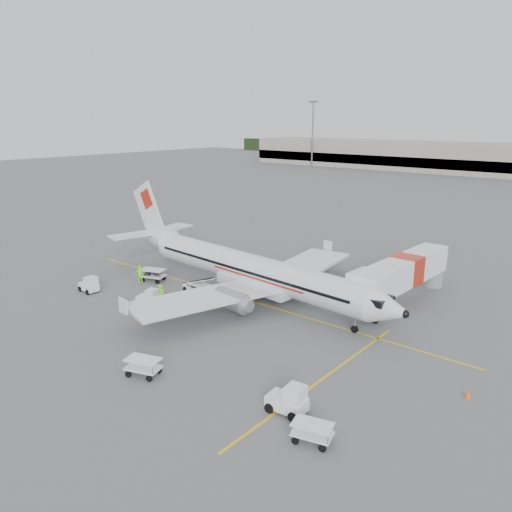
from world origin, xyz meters
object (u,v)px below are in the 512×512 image
at_px(jet_bridge, 406,280).
at_px(tug_fore, 287,398).
at_px(tug_mid, 148,297).
at_px(aircraft, 252,249).
at_px(belt_loader, 199,282).
at_px(tug_aft, 89,284).

distance_m(jet_bridge, tug_fore, 21.65).
distance_m(jet_bridge, tug_mid, 23.80).
bearing_deg(aircraft, jet_bridge, 38.94).
relative_size(aircraft, belt_loader, 6.59).
xyz_separation_m(jet_bridge, tug_aft, (-25.29, -17.01, -1.42)).
distance_m(tug_mid, tug_aft, 7.49).
bearing_deg(tug_mid, jet_bridge, 23.44).
xyz_separation_m(aircraft, jet_bridge, (11.83, 7.97, -2.52)).
relative_size(jet_bridge, tug_fore, 7.31).
xyz_separation_m(aircraft, tug_fore, (14.00, -13.52, -3.85)).
distance_m(jet_bridge, belt_loader, 19.40).
distance_m(belt_loader, tug_aft, 11.11).
xyz_separation_m(aircraft, tug_mid, (-6.11, -7.60, -3.98)).
xyz_separation_m(tug_mid, tug_aft, (-7.35, -1.43, 0.04)).
height_order(jet_bridge, belt_loader, jet_bridge).
bearing_deg(jet_bridge, belt_loader, -143.23).
height_order(belt_loader, tug_aft, belt_loader).
distance_m(tug_fore, tug_mid, 20.97).
height_order(tug_mid, tug_aft, tug_aft).
bearing_deg(aircraft, tug_mid, -123.84).
height_order(aircraft, belt_loader, aircraft).
distance_m(jet_bridge, tug_aft, 30.51).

